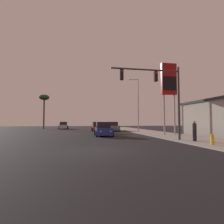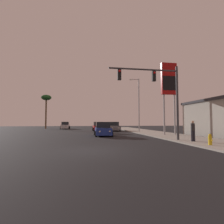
% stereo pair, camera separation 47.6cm
% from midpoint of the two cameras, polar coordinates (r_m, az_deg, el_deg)
% --- Properties ---
extents(ground_plane, '(120.00, 120.00, 0.00)m').
position_cam_midpoint_polar(ground_plane, '(10.53, -6.23, -12.48)').
color(ground_plane, black).
extents(sidewalk_right, '(5.00, 60.00, 0.12)m').
position_cam_midpoint_polar(sidewalk_right, '(22.83, 16.68, -7.18)').
color(sidewalk_right, '#9E998E').
rests_on(sidewalk_right, ground).
extents(car_grey, '(2.04, 4.33, 1.68)m').
position_cam_midpoint_polar(car_grey, '(32.60, -0.16, -4.84)').
color(car_grey, slate).
rests_on(car_grey, ground).
extents(car_silver, '(2.04, 4.33, 1.68)m').
position_cam_midpoint_polar(car_silver, '(43.02, -15.85, -4.32)').
color(car_silver, '#B7B7BC').
rests_on(car_silver, ground).
extents(car_blue, '(2.04, 4.33, 1.68)m').
position_cam_midpoint_polar(car_blue, '(21.34, -3.52, -5.71)').
color(car_blue, navy).
rests_on(car_blue, ground).
extents(car_red, '(2.04, 4.33, 1.68)m').
position_cam_midpoint_polar(car_red, '(32.69, -5.29, -4.82)').
color(car_red, maroon).
rests_on(car_red, ground).
extents(traffic_light_mast, '(6.25, 0.36, 6.50)m').
position_cam_midpoint_polar(traffic_light_mast, '(15.95, 14.71, 7.62)').
color(traffic_light_mast, '#38383D').
rests_on(traffic_light_mast, sidewalk_right).
extents(street_lamp, '(1.74, 0.24, 9.00)m').
position_cam_midpoint_polar(street_lamp, '(30.31, 7.85, 3.31)').
color(street_lamp, '#99999E').
rests_on(street_lamp, sidewalk_right).
extents(gas_station_sign, '(2.00, 0.42, 9.00)m').
position_cam_midpoint_polar(gas_station_sign, '(23.48, 17.52, 9.04)').
color(gas_station_sign, '#99999E').
rests_on(gas_station_sign, sidewalk_right).
extents(fire_hydrant, '(0.24, 0.34, 0.76)m').
position_cam_midpoint_polar(fire_hydrant, '(13.91, 29.10, -7.81)').
color(fire_hydrant, gold).
rests_on(fire_hydrant, sidewalk_right).
extents(pedestrian_on_sidewalk, '(0.34, 0.32, 1.67)m').
position_cam_midpoint_polar(pedestrian_on_sidewalk, '(15.78, 24.56, -5.33)').
color(pedestrian_on_sidewalk, '#23232D').
rests_on(pedestrian_on_sidewalk, sidewalk_right).
extents(palm_tree_far, '(2.40, 2.40, 8.28)m').
position_cam_midpoint_polar(palm_tree_far, '(45.63, -21.53, 3.93)').
color(palm_tree_far, brown).
rests_on(palm_tree_far, ground).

